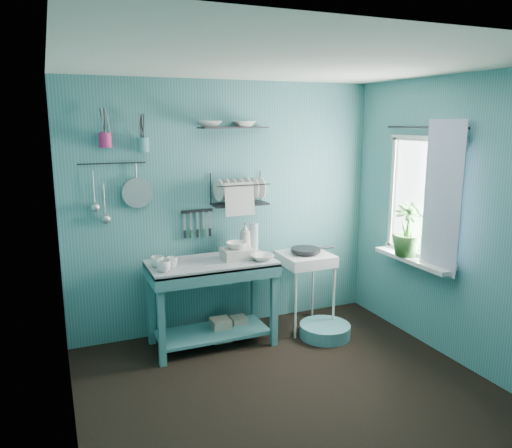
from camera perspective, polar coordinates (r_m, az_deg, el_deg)
name	(u,v)px	position (r m, az deg, el deg)	size (l,w,h in m)	color
floor	(292,393)	(4.17, 4.10, -18.72)	(3.20, 3.20, 0.00)	black
ceiling	(297,63)	(3.62, 4.71, 17.87)	(3.20, 3.20, 0.00)	silver
wall_back	(227,208)	(5.05, -3.38, 1.89)	(3.20, 3.20, 0.00)	#397275
wall_front	(440,309)	(2.52, 20.31, -9.06)	(3.20, 3.20, 0.00)	#397275
wall_left	(63,263)	(3.31, -21.19, -4.16)	(3.00, 3.00, 0.00)	#397275
wall_right	(460,223)	(4.64, 22.29, 0.14)	(3.00, 3.00, 0.00)	#397275
work_counter	(212,303)	(4.80, -5.06, -9.00)	(1.17, 0.59, 0.83)	#367073
mug_left	(164,266)	(4.39, -10.52, -4.77)	(0.12, 0.12, 0.10)	silver
mug_mid	(172,262)	(4.51, -9.55, -4.34)	(0.10, 0.10, 0.09)	silver
mug_right	(157,262)	(4.54, -11.20, -4.26)	(0.12, 0.12, 0.10)	silver
wash_tub	(237,254)	(4.72, -2.19, -3.41)	(0.28, 0.22, 0.10)	#B9B3A9
tub_bowl	(237,245)	(4.70, -2.19, -2.46)	(0.20, 0.20, 0.06)	silver
soap_bottle	(245,237)	(4.95, -1.25, -1.48)	(0.12, 0.12, 0.30)	#B9B3A9
water_bottle	(254,237)	(5.01, -0.27, -1.44)	(0.09, 0.09, 0.28)	#A3B0B6
counter_bowl	(262,257)	(4.68, 0.68, -3.82)	(0.22, 0.22, 0.05)	silver
hotplate_stand	(305,291)	(5.21, 5.58, -7.58)	(0.49, 0.49, 0.79)	silver
frying_pan	(305,250)	(5.08, 5.68, -2.98)	(0.30, 0.30, 0.04)	black
knife_strip	(197,211)	(4.93, -6.78, 1.48)	(0.32, 0.02, 0.03)	black
dish_rack	(240,189)	(4.93, -1.87, 4.02)	(0.55, 0.24, 0.32)	black
upper_shelf	(234,128)	(4.90, -2.59, 10.95)	(0.70, 0.18, 0.01)	black
shelf_bowl_left	(210,124)	(4.82, -5.30, 11.30)	(0.24, 0.24, 0.06)	silver
shelf_bowl_right	(244,130)	(4.94, -1.36, 10.71)	(0.22, 0.22, 0.05)	silver
utensil_cup_magenta	(105,140)	(4.65, -16.86, 9.18)	(0.11, 0.11, 0.13)	#B92264
utensil_cup_teal	(143,145)	(4.69, -12.79, 8.83)	(0.11, 0.11, 0.13)	teal
colander	(137,193)	(4.75, -13.42, 3.49)	(0.28, 0.28, 0.03)	#A1A5A9
ladle_outer	(94,188)	(4.71, -18.07, 3.91)	(0.01, 0.01, 0.30)	#A1A5A9
ladle_inner	(104,200)	(4.73, -16.95, 2.62)	(0.01, 0.01, 0.30)	#A1A5A9
hook_rail	(112,163)	(4.71, -16.11, 6.68)	(0.01, 0.01, 0.60)	black
window_glass	(424,198)	(4.92, 18.62, 2.81)	(1.10, 1.10, 0.00)	white
windowsill	(412,260)	(4.99, 17.45, -3.94)	(0.16, 0.95, 0.04)	silver
curtain	(442,198)	(4.65, 20.48, 2.82)	(1.35, 1.35, 0.00)	silver
curtain_rod	(425,128)	(4.84, 18.72, 10.40)	(0.02, 0.02, 1.05)	black
potted_plant	(408,230)	(4.99, 16.94, -0.64)	(0.29, 0.29, 0.51)	#306528
storage_tin_large	(221,330)	(4.99, -4.05, -11.95)	(0.18, 0.18, 0.22)	gray
storage_tin_small	(239,326)	(5.08, -1.98, -11.59)	(0.15, 0.15, 0.20)	gray
floor_basin	(325,331)	(5.11, 7.88, -11.97)	(0.50, 0.50, 0.13)	teal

